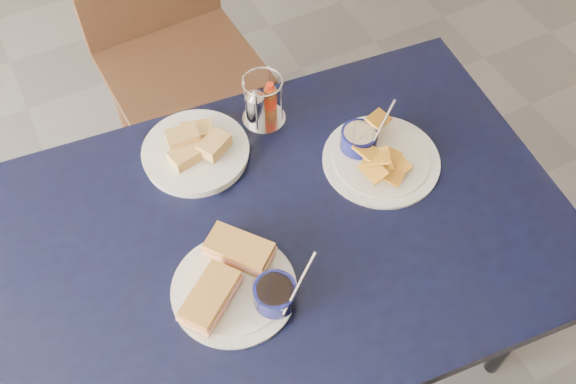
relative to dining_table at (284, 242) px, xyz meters
name	(u,v)px	position (x,y,z in m)	size (l,w,h in m)	color
dining_table	(284,242)	(0.00, 0.00, 0.00)	(1.36, 0.98, 0.75)	black
chair_far	(166,30)	(0.05, 0.95, -0.11)	(0.49, 0.47, 1.01)	black
sandwich_plate	(238,282)	(-0.15, -0.09, 0.09)	(0.30, 0.28, 0.12)	white
plantain_plate	(374,153)	(0.28, 0.08, 0.08)	(0.28, 0.28, 0.12)	white
bread_basket	(196,150)	(-0.10, 0.28, 0.08)	(0.25, 0.25, 0.07)	white
condiment_caddy	(261,104)	(0.10, 0.32, 0.12)	(0.11, 0.11, 0.14)	silver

